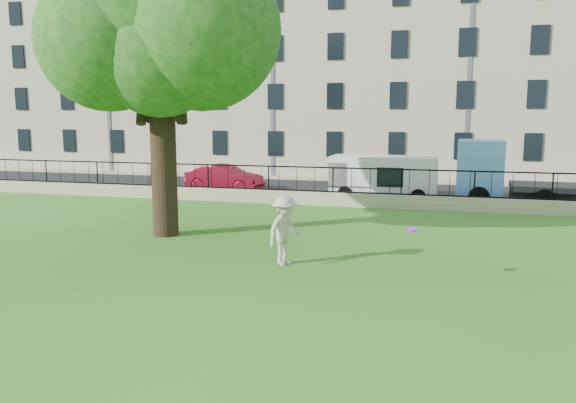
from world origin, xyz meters
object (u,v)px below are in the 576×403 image
(man, at_px, (285,230))
(frisbee, at_px, (411,229))
(tree, at_px, (156,17))
(blue_truck, at_px, (538,173))
(white_van, at_px, (384,178))
(red_sedan, at_px, (225,178))

(man, distance_m, frisbee, 3.49)
(tree, height_order, man, tree)
(tree, relative_size, frisbee, 39.33)
(blue_truck, bearing_deg, man, -119.77)
(blue_truck, bearing_deg, white_van, -176.82)
(red_sedan, distance_m, blue_truck, 15.38)
(white_van, bearing_deg, frisbee, -80.50)
(frisbee, height_order, blue_truck, blue_truck)
(man, relative_size, white_van, 0.38)
(man, relative_size, frisbee, 6.96)
(tree, relative_size, white_van, 2.14)
(white_van, relative_size, blue_truck, 0.72)
(red_sedan, relative_size, blue_truck, 0.61)
(tree, xyz_separation_m, man, (5.02, -2.64, -6.18))
(tree, relative_size, red_sedan, 2.53)
(man, bearing_deg, white_van, 17.91)
(white_van, distance_m, blue_truck, 6.81)
(tree, distance_m, frisbee, 10.78)
(frisbee, distance_m, red_sedan, 17.87)
(man, height_order, frisbee, man)
(man, height_order, red_sedan, man)
(tree, bearing_deg, red_sedan, 100.99)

